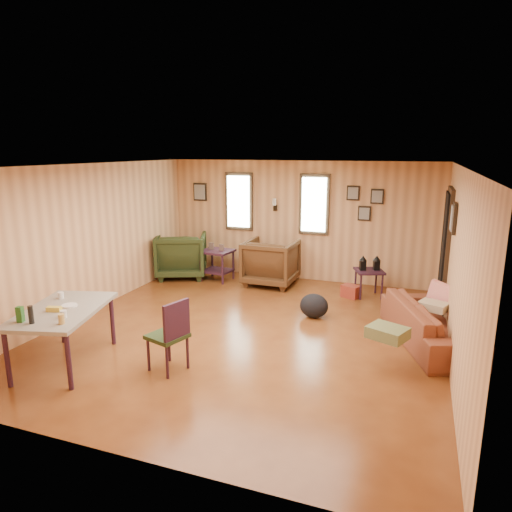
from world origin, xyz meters
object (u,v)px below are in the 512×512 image
Objects in this scene: end_table at (217,260)px; dining_table at (62,314)px; sofa at (430,317)px; recliner_green at (181,253)px; side_table at (369,269)px; recliner_brown at (271,260)px.

dining_table is at bearing -93.21° from end_table.
recliner_green is (-4.84, 1.83, 0.12)m from sofa.
dining_table is (-0.23, -4.05, 0.23)m from end_table.
sofa is 5.18m from recliner_green.
end_table is 4.06m from dining_table.
recliner_green is 3.83m from side_table.
end_table is (-1.12, -0.08, -0.06)m from recliner_brown.
side_table is at bearing 156.99° from recliner_green.
recliner_brown reaches higher than end_table.
recliner_brown is at bearing 4.08° from end_table.
recliner_brown is (-2.91, 1.92, 0.11)m from sofa.
side_table is at bearing 177.27° from recliner_brown.
recliner_green reaches higher than recliner_brown.
dining_table is at bearing 72.64° from recliner_brown.
end_table is at bearing 44.50° from sofa.
recliner_green is at bearing 48.32° from sofa.
side_table is (1.90, -0.12, 0.03)m from recliner_brown.
end_table is 1.01× the size of side_table.
recliner_brown is 1.13m from end_table.
sofa is 2.08m from side_table.
end_table is at bearing 179.32° from side_table.
dining_table is (-4.26, -2.21, 0.27)m from sofa.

